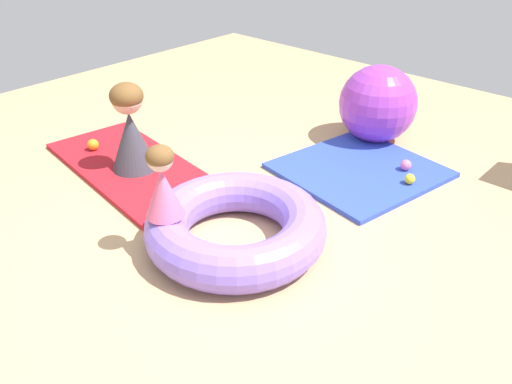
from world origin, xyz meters
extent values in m
plane|color=tan|center=(0.00, 0.00, 0.00)|extent=(8.00, 8.00, 0.00)
cube|color=#2D47B7|center=(0.13, 1.32, 0.02)|extent=(1.33, 1.38, 0.04)
cube|color=#B21923|center=(-1.27, 0.05, 0.02)|extent=(1.97, 1.04, 0.04)
torus|color=#8466E0|center=(0.09, -0.13, 0.15)|extent=(1.21, 1.21, 0.30)
cone|color=#E5608E|center=(-0.18, -0.49, 0.46)|extent=(0.34, 0.34, 0.32)
sphere|color=beige|center=(-0.18, -0.49, 0.69)|extent=(0.16, 0.16, 0.16)
ellipsoid|color=brown|center=(-0.18, -0.49, 0.71)|extent=(0.17, 0.17, 0.14)
cone|color=#383842|center=(-1.27, 0.05, 0.29)|extent=(0.48, 0.48, 0.50)
sphere|color=#DBAD89|center=(-1.27, 0.05, 0.65)|extent=(0.25, 0.25, 0.25)
ellipsoid|color=brown|center=(-1.27, 0.05, 0.67)|extent=(0.27, 0.27, 0.21)
sphere|color=red|center=(-0.46, -0.09, 0.07)|extent=(0.06, 0.06, 0.06)
sphere|color=yellow|center=(0.57, 1.36, 0.08)|extent=(0.08, 0.08, 0.08)
sphere|color=pink|center=(0.43, 1.55, 0.09)|extent=(0.09, 0.09, 0.09)
sphere|color=orange|center=(-1.83, 0.00, 0.09)|extent=(0.10, 0.10, 0.10)
sphere|color=teal|center=(-0.64, 0.24, 0.07)|extent=(0.06, 0.06, 0.06)
sphere|color=purple|center=(-0.14, 1.97, 0.36)|extent=(0.71, 0.71, 0.71)
camera|label=1|loc=(2.18, -2.21, 2.14)|focal=37.48mm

